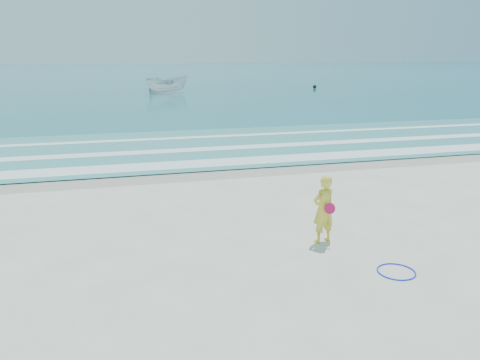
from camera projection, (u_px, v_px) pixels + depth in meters
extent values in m
plane|color=silver|center=(256.00, 279.00, 9.60)|extent=(400.00, 400.00, 0.00)
cube|color=#B2A893|center=(189.00, 173.00, 17.99)|extent=(400.00, 2.40, 0.00)
cube|color=#19727F|center=(125.00, 73.00, 107.51)|extent=(400.00, 190.00, 0.04)
cube|color=#59B7AD|center=(173.00, 147.00, 22.64)|extent=(400.00, 10.00, 0.01)
cube|color=white|center=(184.00, 164.00, 19.19)|extent=(400.00, 1.40, 0.01)
cube|color=white|center=(175.00, 151.00, 21.89)|extent=(400.00, 0.90, 0.01)
cube|color=white|center=(167.00, 138.00, 24.97)|extent=(400.00, 0.60, 0.01)
torus|color=#0D24EC|center=(396.00, 272.00, 9.88)|extent=(0.97, 0.97, 0.03)
imported|color=silver|center=(167.00, 84.00, 53.16)|extent=(5.40, 3.24, 1.96)
sphere|color=black|center=(315.00, 87.00, 59.93)|extent=(0.45, 0.45, 0.45)
imported|color=yellow|center=(323.00, 209.00, 11.25)|extent=(0.70, 0.56, 1.68)
cylinder|color=#DD1354|center=(330.00, 208.00, 11.09)|extent=(0.27, 0.08, 0.27)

